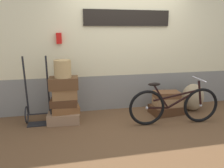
% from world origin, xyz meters
% --- Properties ---
extents(ground, '(9.74, 5.20, 0.06)m').
position_xyz_m(ground, '(0.00, 0.00, -0.03)').
color(ground, brown).
extents(station_building, '(7.74, 0.74, 2.48)m').
position_xyz_m(station_building, '(0.01, 0.85, 1.24)').
color(station_building, gray).
rests_on(station_building, ground).
extents(suitcase_0, '(0.59, 0.42, 0.19)m').
position_xyz_m(suitcase_0, '(-1.31, 0.27, 0.09)').
color(suitcase_0, '#937051').
rests_on(suitcase_0, ground).
extents(suitcase_1, '(0.51, 0.35, 0.12)m').
position_xyz_m(suitcase_1, '(-1.27, 0.28, 0.25)').
color(suitcase_1, brown).
rests_on(suitcase_1, suitcase_0).
extents(suitcase_2, '(0.50, 0.34, 0.14)m').
position_xyz_m(suitcase_2, '(-1.29, 0.28, 0.38)').
color(suitcase_2, '#4C2D19').
rests_on(suitcase_2, suitcase_1).
extents(suitcase_3, '(0.44, 0.27, 0.19)m').
position_xyz_m(suitcase_3, '(-1.27, 0.29, 0.54)').
color(suitcase_3, olive).
rests_on(suitcase_3, suitcase_2).
extents(suitcase_4, '(0.52, 0.34, 0.21)m').
position_xyz_m(suitcase_4, '(-1.28, 0.29, 0.73)').
color(suitcase_4, brown).
rests_on(suitcase_4, suitcase_3).
extents(suitcase_5, '(0.67, 0.48, 0.17)m').
position_xyz_m(suitcase_5, '(0.72, 0.27, 0.09)').
color(suitcase_5, '#4C2D19').
rests_on(suitcase_5, ground).
extents(suitcase_6, '(0.55, 0.33, 0.17)m').
position_xyz_m(suitcase_6, '(0.73, 0.25, 0.26)').
color(suitcase_6, '#9E754C').
rests_on(suitcase_6, suitcase_5).
extents(suitcase_7, '(0.53, 0.35, 0.12)m').
position_xyz_m(suitcase_7, '(0.71, 0.26, 0.40)').
color(suitcase_7, brown).
rests_on(suitcase_7, suitcase_6).
extents(wicker_basket, '(0.29, 0.29, 0.31)m').
position_xyz_m(wicker_basket, '(-1.28, 0.28, 0.99)').
color(wicker_basket, tan).
rests_on(wicker_basket, suitcase_4).
extents(luggage_trolley, '(0.46, 0.38, 1.22)m').
position_xyz_m(luggage_trolley, '(-1.75, 0.35, 0.27)').
color(luggage_trolley, black).
rests_on(luggage_trolley, ground).
extents(burlap_sack, '(0.46, 0.39, 0.57)m').
position_xyz_m(burlap_sack, '(1.34, 0.33, 0.28)').
color(burlap_sack, '#9E8966').
rests_on(burlap_sack, ground).
extents(bicycle, '(1.65, 0.46, 0.82)m').
position_xyz_m(bicycle, '(0.62, -0.22, 0.34)').
color(bicycle, black).
rests_on(bicycle, ground).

